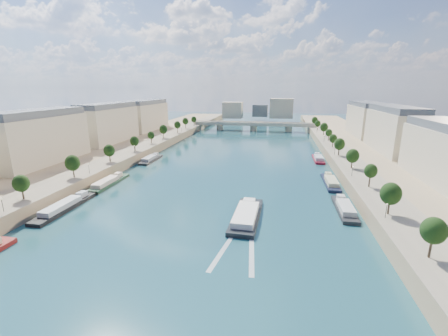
% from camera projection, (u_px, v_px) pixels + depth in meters
% --- Properties ---
extents(ground, '(700.00, 700.00, 0.00)m').
position_uv_depth(ground, '(228.00, 172.00, 143.44)').
color(ground, '#0B2C32').
rests_on(ground, ground).
extents(quay_left, '(44.00, 520.00, 5.00)m').
position_uv_depth(quay_left, '(91.00, 160.00, 155.29)').
color(quay_left, '#9E8460').
rests_on(quay_left, ground).
extents(quay_right, '(44.00, 520.00, 5.00)m').
position_uv_depth(quay_right, '(390.00, 175.00, 130.28)').
color(quay_right, '#9E8460').
rests_on(quay_right, ground).
extents(pave_left, '(14.00, 520.00, 0.10)m').
position_uv_depth(pave_left, '(117.00, 157.00, 152.02)').
color(pave_left, gray).
rests_on(pave_left, quay_left).
extents(pave_right, '(14.00, 520.00, 0.10)m').
position_uv_depth(pave_right, '(355.00, 167.00, 132.22)').
color(pave_right, gray).
rests_on(pave_right, quay_right).
extents(trees_left, '(4.80, 268.80, 8.26)m').
position_uv_depth(trees_left, '(122.00, 146.00, 152.16)').
color(trees_left, '#382B1E').
rests_on(trees_left, ground).
extents(trees_right, '(4.80, 268.80, 8.26)m').
position_uv_depth(trees_right, '(347.00, 151.00, 140.65)').
color(trees_right, '#382B1E').
rests_on(trees_right, ground).
extents(lamps_left, '(0.36, 200.36, 4.28)m').
position_uv_depth(lamps_left, '(115.00, 156.00, 141.03)').
color(lamps_left, black).
rests_on(lamps_left, ground).
extents(lamps_right, '(0.36, 200.36, 4.28)m').
position_uv_depth(lamps_right, '(342.00, 158.00, 137.04)').
color(lamps_right, black).
rests_on(lamps_right, ground).
extents(buildings_left, '(16.00, 226.00, 23.20)m').
position_uv_depth(buildings_left, '(80.00, 130.00, 165.31)').
color(buildings_left, '#B8A98E').
rests_on(buildings_left, ground).
extents(buildings_right, '(16.00, 226.00, 23.20)m').
position_uv_depth(buildings_right, '(417.00, 139.00, 135.78)').
color(buildings_right, '#B8A98E').
rests_on(buildings_right, ground).
extents(skyline, '(79.00, 42.00, 22.00)m').
position_uv_depth(skyline, '(262.00, 109.00, 347.54)').
color(skyline, '#B8A98E').
rests_on(skyline, ground).
extents(bridge, '(112.00, 12.00, 8.15)m').
position_uv_depth(bridge, '(254.00, 125.00, 278.30)').
color(bridge, '#C1B79E').
rests_on(bridge, ground).
extents(tour_barge, '(8.53, 27.29, 3.73)m').
position_uv_depth(tour_barge, '(246.00, 215.00, 92.27)').
color(tour_barge, black).
rests_on(tour_barge, ground).
extents(wake, '(10.76, 26.00, 0.04)m').
position_uv_depth(wake, '(239.00, 245.00, 76.75)').
color(wake, silver).
rests_on(wake, ground).
extents(moored_barges_left, '(5.00, 159.45, 3.60)m').
position_uv_depth(moored_barges_left, '(64.00, 207.00, 98.90)').
color(moored_barges_left, '#1C1E3F').
rests_on(moored_barges_left, ground).
extents(moored_barges_right, '(5.00, 167.72, 3.60)m').
position_uv_depth(moored_barges_right, '(343.00, 206.00, 100.11)').
color(moored_barges_right, black).
rests_on(moored_barges_right, ground).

